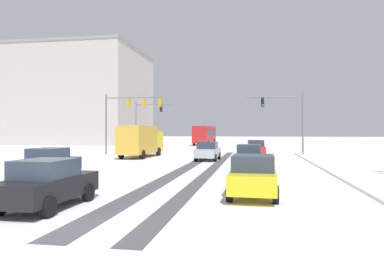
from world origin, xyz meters
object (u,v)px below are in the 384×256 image
car_red_lead (256,148)px  car_blue_fourth (49,163)px  traffic_signal_near_left (129,110)px  box_truck_delivery (141,140)px  car_yellow_cab_fifth (253,176)px  traffic_signal_far_left (146,117)px  traffic_signal_near_right (287,113)px  office_building_far_left_block (84,97)px  bus_oncoming (205,134)px  car_silver_second (208,151)px  car_dark_green_third (249,156)px  car_black_sixth (47,183)px

car_red_lead → car_blue_fourth: same height
traffic_signal_near_left → box_truck_delivery: bearing=-54.4°
car_red_lead → car_yellow_cab_fifth: bearing=-90.5°
traffic_signal_far_left → traffic_signal_near_right: same height
office_building_far_left_block → car_blue_fourth: bearing=-65.3°
car_yellow_cab_fifth → bus_oncoming: (-8.75, 50.29, 1.18)m
car_silver_second → box_truck_delivery: (-6.83, 2.56, 0.82)m
bus_oncoming → traffic_signal_near_right: bearing=-64.8°
traffic_signal_far_left → bus_oncoming: 18.74m
car_dark_green_third → bus_oncoming: (-8.47, 39.63, 1.18)m
car_blue_fourth → car_black_sixth: bearing=-58.9°
box_truck_delivery → bus_oncoming: bearing=86.4°
traffic_signal_far_left → car_blue_fourth: (3.38, -28.69, -3.55)m
traffic_signal_near_left → traffic_signal_near_right: same height
car_red_lead → car_blue_fourth: 21.88m
car_blue_fourth → car_black_sixth: same height
car_dark_green_third → car_yellow_cab_fifth: (0.29, -10.65, 0.00)m
traffic_signal_near_right → car_dark_green_third: bearing=-105.1°
office_building_far_left_block → traffic_signal_near_left: bearing=-56.1°
car_red_lead → office_building_far_left_block: 46.21m
car_silver_second → car_dark_green_third: 6.92m
traffic_signal_far_left → office_building_far_left_block: size_ratio=0.28×
car_blue_fourth → car_black_sixth: (4.29, -7.13, 0.00)m
car_yellow_cab_fifth → traffic_signal_near_right: bearing=82.0°
car_red_lead → car_yellow_cab_fifth: size_ratio=1.01×
car_dark_green_third → car_black_sixth: same height
car_silver_second → box_truck_delivery: box_truck_delivery is taller
traffic_signal_far_left → car_silver_second: bearing=-56.7°
car_black_sixth → bus_oncoming: bearing=92.2°
car_yellow_cab_fifth → office_building_far_left_block: (-33.63, 52.97, 8.47)m
car_dark_green_third → car_yellow_cab_fifth: size_ratio=1.00×
car_dark_green_third → car_black_sixth: bearing=-114.9°
traffic_signal_near_right → box_truck_delivery: size_ratio=0.87×
traffic_signal_near_left → car_yellow_cab_fifth: 26.50m
car_silver_second → bus_oncoming: bearing=98.2°
car_silver_second → box_truck_delivery: size_ratio=0.56×
traffic_signal_near_left → office_building_far_left_block: office_building_far_left_block is taller
car_dark_green_third → office_building_far_left_block: (-33.34, 42.32, 8.47)m
car_red_lead → traffic_signal_far_left: bearing=145.8°
car_red_lead → car_dark_green_third: (-0.49, -12.01, 0.00)m
car_red_lead → box_truck_delivery: bearing=-162.0°
traffic_signal_near_left → office_building_far_left_block: size_ratio=0.28×
traffic_signal_near_right → office_building_far_left_block: office_building_far_left_block is taller
traffic_signal_near_right → car_yellow_cab_fifth: 24.91m
traffic_signal_near_left → car_dark_green_third: (12.94, -11.97, -3.98)m
car_silver_second → car_yellow_cab_fifth: bearing=-76.8°
car_dark_green_third → bus_oncoming: size_ratio=0.37×
car_dark_green_third → car_blue_fourth: (-10.75, -6.77, 0.00)m
car_blue_fourth → car_yellow_cab_fifth: bearing=-19.4°
traffic_signal_far_left → car_yellow_cab_fifth: 35.80m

